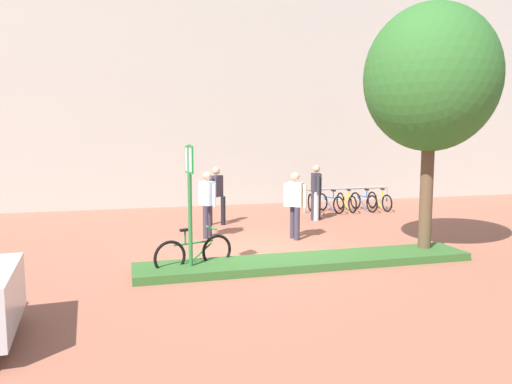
# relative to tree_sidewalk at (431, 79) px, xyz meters

# --- Properties ---
(ground_plane) EXTENTS (60.00, 60.00, 0.00)m
(ground_plane) POSITION_rel_tree_sidewalk_xyz_m (-3.32, 1.50, -3.86)
(ground_plane) COLOR #9E5B47
(building_facade) EXTENTS (28.00, 1.20, 10.00)m
(building_facade) POSITION_rel_tree_sidewalk_xyz_m (-3.32, 9.36, 1.14)
(building_facade) COLOR #B2ADA3
(building_facade) RESTS_ON ground
(planter_strip) EXTENTS (7.00, 1.10, 0.16)m
(planter_strip) POSITION_rel_tree_sidewalk_xyz_m (-2.85, -0.19, -3.78)
(planter_strip) COLOR #336028
(planter_strip) RESTS_ON ground
(tree_sidewalk) EXTENTS (2.86, 2.86, 5.46)m
(tree_sidewalk) POSITION_rel_tree_sidewalk_xyz_m (0.00, 0.00, 0.00)
(tree_sidewalk) COLOR brown
(tree_sidewalk) RESTS_ON ground
(parking_sign_post) EXTENTS (0.11, 0.36, 2.48)m
(parking_sign_post) POSITION_rel_tree_sidewalk_xyz_m (-5.24, -0.19, -2.24)
(parking_sign_post) COLOR #2D7238
(parking_sign_post) RESTS_ON ground
(bike_at_sign) EXTENTS (1.62, 0.61, 0.86)m
(bike_at_sign) POSITION_rel_tree_sidewalk_xyz_m (-5.15, 0.06, -3.51)
(bike_at_sign) COLOR black
(bike_at_sign) RESTS_ON ground
(bike_rack_cluster) EXTENTS (3.21, 1.61, 0.83)m
(bike_rack_cluster) POSITION_rel_tree_sidewalk_xyz_m (1.05, 6.16, -3.51)
(bike_rack_cluster) COLOR #99999E
(bike_rack_cluster) RESTS_ON ground
(bollard_steel) EXTENTS (0.16, 0.16, 0.90)m
(bollard_steel) POSITION_rel_tree_sidewalk_xyz_m (-0.70, 4.67, -3.41)
(bollard_steel) COLOR #ADADB2
(bollard_steel) RESTS_ON ground
(person_shirt_white) EXTENTS (0.50, 0.44, 1.72)m
(person_shirt_white) POSITION_rel_tree_sidewalk_xyz_m (-2.25, 2.29, -2.88)
(person_shirt_white) COLOR #383342
(person_shirt_white) RESTS_ON ground
(person_shirt_blue) EXTENTS (0.42, 0.52, 1.72)m
(person_shirt_blue) POSITION_rel_tree_sidewalk_xyz_m (-4.38, 3.10, -2.88)
(person_shirt_blue) COLOR #383342
(person_shirt_blue) RESTS_ON ground
(person_suited_navy) EXTENTS (0.38, 0.61, 1.72)m
(person_suited_navy) POSITION_rel_tree_sidewalk_xyz_m (-0.65, 4.84, -2.88)
(person_suited_navy) COLOR #2D2D38
(person_suited_navy) RESTS_ON ground
(person_suited_dark) EXTENTS (0.52, 0.48, 1.72)m
(person_suited_dark) POSITION_rel_tree_sidewalk_xyz_m (-3.82, 4.78, -2.88)
(person_suited_dark) COLOR black
(person_suited_dark) RESTS_ON ground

